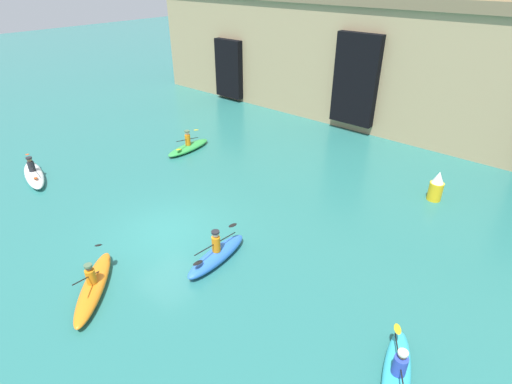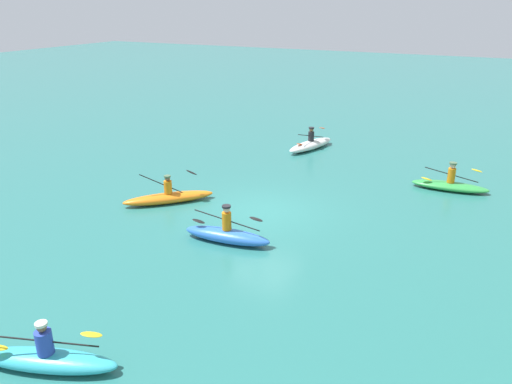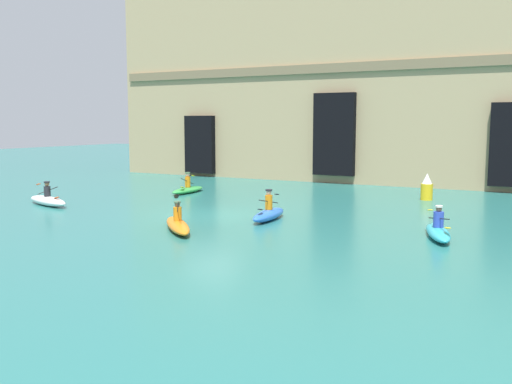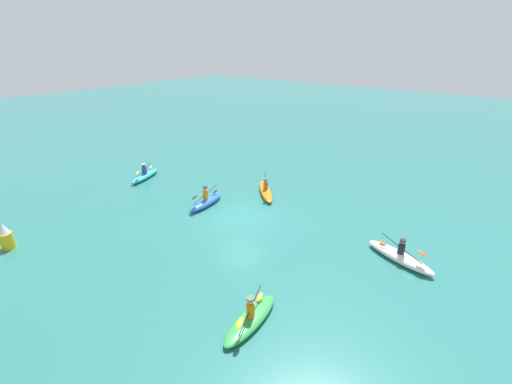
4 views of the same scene
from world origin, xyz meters
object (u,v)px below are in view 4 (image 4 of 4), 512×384
kayak_white (400,256)px  kayak_cyan (145,175)px  kayak_orange (266,191)px  kayak_blue (206,202)px  marker_buoy (6,237)px  kayak_green (251,318)px

kayak_white → kayak_cyan: size_ratio=1.10×
kayak_orange → kayak_cyan: bearing=-114.8°
kayak_orange → kayak_blue: size_ratio=0.99×
kayak_orange → kayak_white: 9.50m
kayak_blue → kayak_white: bearing=91.2°
kayak_orange → kayak_white: bearing=31.6°
kayak_white → marker_buoy: marker_buoy is taller
kayak_green → kayak_cyan: bearing=-116.9°
kayak_cyan → marker_buoy: marker_buoy is taller
kayak_green → kayak_cyan: kayak_green is taller
kayak_blue → kayak_white: size_ratio=0.86×
marker_buoy → kayak_white: bearing=-145.5°
kayak_green → kayak_cyan: size_ratio=0.98×
kayak_orange → marker_buoy: bearing=-70.6°
kayak_green → marker_buoy: marker_buoy is taller
kayak_green → kayak_white: bearing=152.6°
kayak_white → kayak_blue: bearing=-156.2°
kayak_blue → marker_buoy: size_ratio=2.14×
kayak_white → kayak_cyan: kayak_white is taller
kayak_orange → marker_buoy: size_ratio=2.11×
kayak_white → kayak_green: kayak_green is taller
kayak_white → kayak_cyan: bearing=-160.3°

